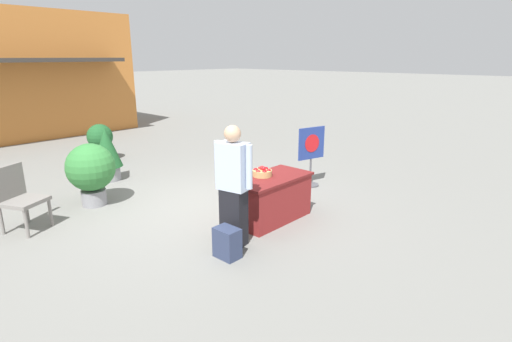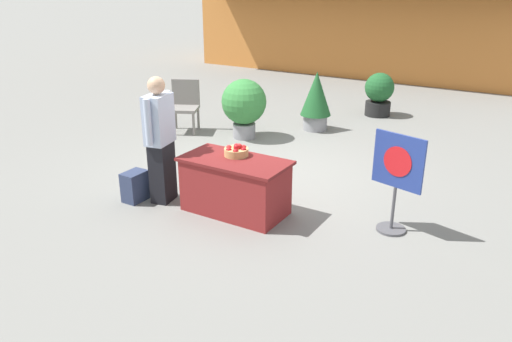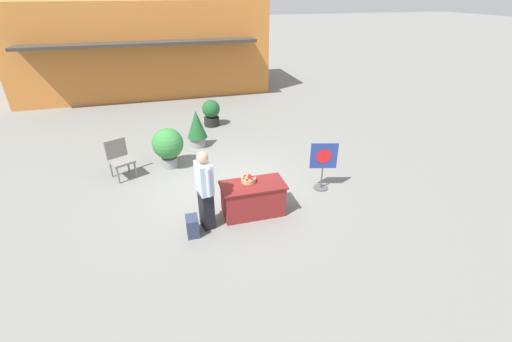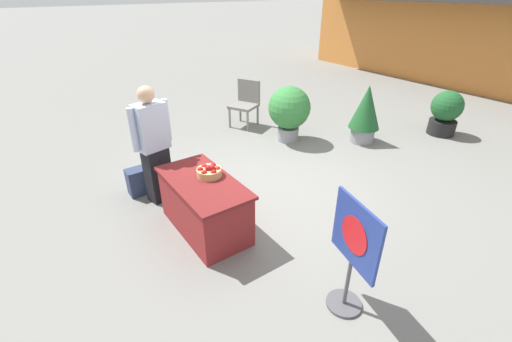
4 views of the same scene
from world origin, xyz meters
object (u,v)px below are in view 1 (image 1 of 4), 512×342
(backpack, at_px, (227,243))
(potted_plant_far_right, at_px, (100,141))
(potted_plant_near_left, at_px, (107,152))
(poster_board, at_px, (311,154))
(person_visitor, at_px, (233,186))
(potted_plant_near_right, at_px, (91,170))
(patio_chair, at_px, (17,195))
(apple_basket, at_px, (262,172))
(display_table, at_px, (271,198))

(backpack, relative_size, potted_plant_far_right, 0.44)
(potted_plant_near_left, bearing_deg, poster_board, -52.55)
(backpack, xyz_separation_m, potted_plant_near_left, (0.66, 4.45, 0.43))
(person_visitor, bearing_deg, potted_plant_near_right, 89.88)
(patio_chair, xyz_separation_m, potted_plant_near_left, (2.21, 1.42, 0.07))
(apple_basket, xyz_separation_m, person_visitor, (-0.99, -0.35, 0.09))
(potted_plant_near_right, bearing_deg, potted_plant_far_right, 60.72)
(apple_basket, height_order, potted_plant_near_right, potted_plant_near_right)
(potted_plant_near_right, bearing_deg, apple_basket, -59.14)
(potted_plant_near_left, bearing_deg, patio_chair, -147.27)
(apple_basket, height_order, potted_plant_near_left, potted_plant_near_left)
(apple_basket, bearing_deg, person_visitor, -160.76)
(potted_plant_near_right, bearing_deg, patio_chair, -170.80)
(person_visitor, xyz_separation_m, potted_plant_near_right, (-0.61, 3.02, -0.22))
(display_table, relative_size, person_visitor, 0.81)
(backpack, bearing_deg, person_visitor, 32.06)
(poster_board, height_order, potted_plant_far_right, poster_board)
(backpack, xyz_separation_m, poster_board, (3.32, 0.98, 0.48))
(poster_board, height_order, patio_chair, poster_board)
(potted_plant_near_left, distance_m, potted_plant_near_right, 1.53)
(person_visitor, relative_size, patio_chair, 1.71)
(person_visitor, xyz_separation_m, poster_board, (2.98, 0.77, -0.20))
(display_table, height_order, poster_board, poster_board)
(apple_basket, relative_size, potted_plant_far_right, 0.33)
(patio_chair, height_order, potted_plant_far_right, patio_chair)
(person_visitor, bearing_deg, apple_basket, 7.79)
(display_table, distance_m, poster_board, 2.04)
(display_table, bearing_deg, apple_basket, 114.78)
(person_visitor, relative_size, potted_plant_far_right, 1.82)
(potted_plant_far_right, bearing_deg, person_visitor, -99.99)
(patio_chair, distance_m, potted_plant_near_left, 2.63)
(person_visitor, relative_size, backpack, 4.13)
(backpack, xyz_separation_m, patio_chair, (-1.55, 3.03, 0.36))
(apple_basket, relative_size, backpack, 0.76)
(display_table, relative_size, patio_chair, 1.38)
(patio_chair, relative_size, potted_plant_near_left, 0.86)
(poster_board, bearing_deg, person_visitor, -60.71)
(person_visitor, distance_m, potted_plant_near_right, 3.09)
(potted_plant_near_left, xyz_separation_m, potted_plant_near_right, (-0.94, -1.21, 0.02))
(patio_chair, bearing_deg, poster_board, 40.88)
(person_visitor, relative_size, poster_board, 1.40)
(potted_plant_near_left, height_order, potted_plant_far_right, potted_plant_near_left)
(backpack, relative_size, poster_board, 0.34)
(display_table, distance_m, backpack, 1.46)
(potted_plant_near_right, bearing_deg, backpack, -85.19)
(apple_basket, bearing_deg, potted_plant_near_right, 120.86)
(display_table, xyz_separation_m, poster_board, (1.93, 0.56, 0.32))
(apple_basket, distance_m, potted_plant_far_right, 5.65)
(patio_chair, bearing_deg, backpack, 0.72)
(person_visitor, height_order, backpack, person_visitor)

